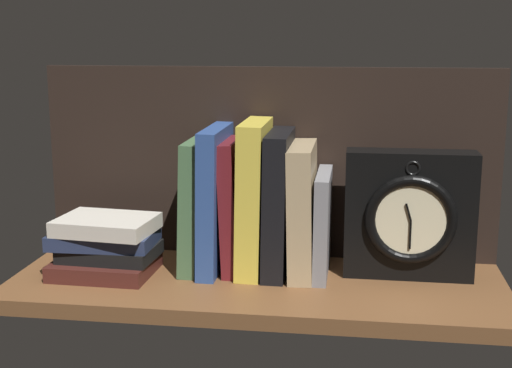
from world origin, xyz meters
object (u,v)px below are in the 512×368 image
Objects in this scene: book_tan_shortstories at (303,209)px; book_gray_chess at (323,223)px; book_yellow_seinlanguage at (254,197)px; book_black_skeptic at (278,203)px; book_blue_modern at (215,199)px; book_green_romantic at (196,204)px; book_stack_side at (106,246)px; book_maroon_dawkins at (233,205)px; framed_clock at (409,215)px.

book_tan_shortstories is 4.09cm from book_gray_chess.
book_yellow_seinlanguage is 4.24cm from book_black_skeptic.
book_blue_modern is 6.74cm from book_yellow_seinlanguage.
book_yellow_seinlanguage is 1.17× the size of book_tan_shortstories.
book_green_romantic is 1.26× the size of book_stack_side.
book_yellow_seinlanguage reaches higher than book_maroon_dawkins.
book_black_skeptic reaches higher than book_stack_side.
book_gray_chess is 36.67cm from book_stack_side.
book_black_skeptic is (7.75, 0.00, 0.77)cm from book_maroon_dawkins.
book_tan_shortstories is at bearing 180.00° from book_gray_chess.
book_yellow_seinlanguage reaches higher than framed_clock.
book_blue_modern is at bearing 0.00° from book_green_romantic.
book_blue_modern reaches higher than book_maroon_dawkins.
book_maroon_dawkins is 1.30× the size of book_gray_chess.
book_tan_shortstories reaches higher than book_gray_chess.
book_stack_side is (-24.35, -5.66, -8.03)cm from book_yellow_seinlanguage.
framed_clock is (14.20, 0.00, 1.93)cm from book_gray_chess.
book_maroon_dawkins is at bearing 15.26° from book_stack_side.
book_stack_side is at bearing -171.06° from book_gray_chess.
book_stack_side is (-32.62, -5.66, -6.15)cm from book_tan_shortstories.
book_yellow_seinlanguage is at bearing -180.00° from framed_clock.
book_black_skeptic reaches higher than book_maroon_dawkins.
book_maroon_dawkins is at bearing -180.00° from book_black_skeptic.
book_blue_modern is at bearing 180.00° from book_yellow_seinlanguage.
book_tan_shortstories reaches higher than book_stack_side.
book_yellow_seinlanguage is (6.72, 0.00, 0.57)cm from book_blue_modern.
book_yellow_seinlanguage is at bearing 13.10° from book_stack_side.
book_yellow_seinlanguage is 25.96cm from framed_clock.
book_blue_modern reaches higher than book_stack_side.
book_black_skeptic is (14.18, 0.00, 0.79)cm from book_green_romantic.
book_tan_shortstories is (8.27, 0.00, -1.88)cm from book_yellow_seinlanguage.
book_black_skeptic reaches higher than framed_clock.
book_gray_chess is at bearing 8.94° from book_stack_side.
book_maroon_dawkins reaches higher than framed_clock.
book_maroon_dawkins is 0.94× the size of book_black_skeptic.
book_yellow_seinlanguage is 12.39cm from book_gray_chess.
book_gray_chess is (3.40, -0.00, -2.27)cm from book_tan_shortstories.
book_black_skeptic is 4.25cm from book_tan_shortstories.
book_tan_shortstories is 33.68cm from book_stack_side.
book_tan_shortstories is 1.23× the size of book_stack_side.
book_stack_side is at bearing -162.19° from book_blue_modern.
book_blue_modern reaches higher than book_black_skeptic.
book_black_skeptic is 8.21cm from book_gray_chess.
book_gray_chess is 14.33cm from framed_clock.
book_tan_shortstories is (18.30, 0.00, -0.26)cm from book_green_romantic.
framed_clock is at bearing 0.00° from book_blue_modern.
book_tan_shortstories is at bearing -180.00° from framed_clock.
book_maroon_dawkins is 0.87× the size of book_yellow_seinlanguage.
book_tan_shortstories is at bearing 0.00° from book_yellow_seinlanguage.
book_black_skeptic is at bearing 180.00° from book_tan_shortstories.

